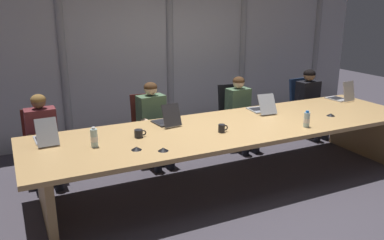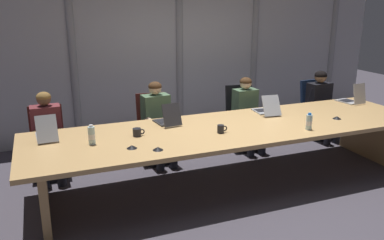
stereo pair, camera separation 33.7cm
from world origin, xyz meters
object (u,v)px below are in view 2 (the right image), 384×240
(conference_mic_right_side, at_px, (132,147))
(person_center, at_px, (248,110))
(office_chair_right_mid, at_px, (316,116))
(conference_mic_middle, at_px, (337,118))
(office_chair_left_end, at_px, (49,150))
(coffee_mug_far, at_px, (221,129))
(coffee_mug_near, at_px, (137,132))
(person_right_mid, at_px, (322,101))
(laptop_center, at_px, (266,109))
(water_bottle_primary, at_px, (309,122))
(water_bottle_secondary, at_px, (92,136))
(laptop_right_mid, at_px, (352,99))
(office_chair_left_mid, at_px, (154,136))
(conference_mic_left_side, at_px, (158,148))
(person_left_mid, at_px, (158,119))
(person_left_end, at_px, (47,132))
(office_chair_center, at_px, (242,125))
(laptop_left_mid, at_px, (167,120))
(laptop_left_end, at_px, (46,134))

(conference_mic_right_side, bearing_deg, person_center, 31.42)
(office_chair_right_mid, distance_m, conference_mic_middle, 1.62)
(office_chair_left_end, height_order, person_center, person_center)
(coffee_mug_far, bearing_deg, office_chair_left_end, 145.10)
(coffee_mug_near, bearing_deg, person_right_mid, 15.33)
(laptop_center, xyz_separation_m, person_right_mid, (1.47, 0.62, -0.16))
(water_bottle_primary, xyz_separation_m, water_bottle_secondary, (-2.49, 0.43, 0.01))
(laptop_right_mid, height_order, person_right_mid, person_right_mid)
(office_chair_left_mid, xyz_separation_m, conference_mic_middle, (2.10, -1.36, 0.42))
(water_bottle_secondary, xyz_separation_m, conference_mic_left_side, (0.61, -0.43, -0.08))
(person_left_mid, xyz_separation_m, water_bottle_primary, (1.45, -1.43, 0.19))
(laptop_right_mid, relative_size, conference_mic_middle, 3.76)
(person_right_mid, distance_m, coffee_mug_far, 2.68)
(office_chair_left_mid, height_order, conference_mic_right_side, office_chair_left_mid)
(water_bottle_primary, relative_size, conference_mic_middle, 1.85)
(person_left_end, relative_size, person_left_mid, 0.98)
(office_chair_right_mid, bearing_deg, person_center, -88.59)
(laptop_center, bearing_deg, office_chair_left_mid, 65.88)
(laptop_center, height_order, conference_mic_left_side, laptop_center)
(person_left_mid, height_order, conference_mic_left_side, person_left_mid)
(conference_mic_left_side, bearing_deg, water_bottle_secondary, 144.79)
(office_chair_center, height_order, person_left_end, person_left_end)
(person_left_end, bearing_deg, laptop_left_mid, 66.06)
(office_chair_left_end, xyz_separation_m, person_right_mid, (4.31, -0.15, 0.31))
(office_chair_right_mid, height_order, person_left_mid, person_left_mid)
(laptop_center, distance_m, coffee_mug_near, 1.91)
(laptop_left_end, relative_size, coffee_mug_far, 3.60)
(person_left_mid, bearing_deg, office_chair_right_mid, 87.86)
(water_bottle_primary, height_order, conference_mic_right_side, water_bottle_primary)
(office_chair_center, distance_m, office_chair_right_mid, 1.44)
(conference_mic_right_side, bearing_deg, laptop_center, 18.32)
(office_chair_center, bearing_deg, person_center, 8.07)
(person_right_mid, bearing_deg, laptop_left_end, -86.07)
(person_left_mid, bearing_deg, laptop_center, 60.36)
(laptop_right_mid, height_order, conference_mic_right_side, laptop_right_mid)
(person_left_end, xyz_separation_m, person_right_mid, (4.30, 0.01, 0.01))
(conference_mic_left_side, bearing_deg, laptop_center, 24.56)
(laptop_left_end, xyz_separation_m, coffee_mug_near, (0.96, -0.29, -0.01))
(laptop_right_mid, height_order, conference_mic_left_side, laptop_right_mid)
(coffee_mug_far, xyz_separation_m, conference_mic_right_side, (-1.09, -0.12, -0.03))
(person_left_mid, height_order, person_right_mid, person_left_mid)
(water_bottle_secondary, distance_m, coffee_mug_near, 0.53)
(water_bottle_primary, distance_m, conference_mic_right_side, 2.13)
(person_center, distance_m, coffee_mug_far, 1.55)
(office_chair_center, distance_m, water_bottle_primary, 1.67)
(laptop_left_end, relative_size, water_bottle_primary, 2.20)
(office_chair_center, height_order, conference_mic_left_side, office_chair_center)
(laptop_left_mid, bearing_deg, person_center, -75.22)
(office_chair_left_end, bearing_deg, conference_mic_middle, 70.91)
(laptop_left_end, xyz_separation_m, office_chair_right_mid, (4.35, 0.79, -0.46))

